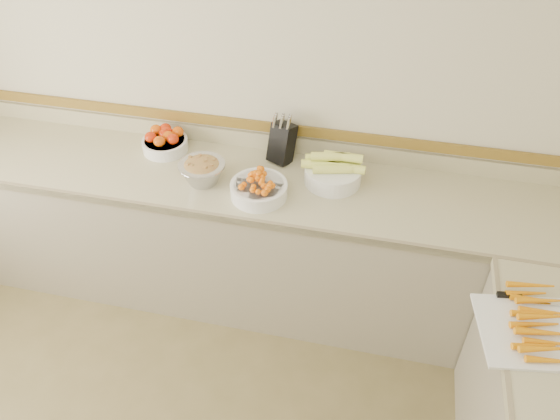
% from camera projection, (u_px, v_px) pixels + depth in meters
% --- Properties ---
extents(back_wall, '(4.00, 0.00, 4.00)m').
position_uv_depth(back_wall, '(243.00, 83.00, 2.95)').
color(back_wall, beige).
rests_on(back_wall, ground_plane).
extents(counter_back, '(4.00, 0.65, 1.08)m').
position_uv_depth(counter_back, '(235.00, 237.00, 3.26)').
color(counter_back, '#BBB387').
rests_on(counter_back, ground_plane).
extents(knife_block, '(0.17, 0.18, 0.29)m').
position_uv_depth(knife_block, '(282.00, 142.00, 3.02)').
color(knife_block, black).
rests_on(knife_block, counter_back).
extents(tomato_bowl, '(0.26, 0.26, 0.13)m').
position_uv_depth(tomato_bowl, '(165.00, 141.00, 3.13)').
color(tomato_bowl, white).
rests_on(tomato_bowl, counter_back).
extents(cherry_tomato_bowl, '(0.30, 0.30, 0.16)m').
position_uv_depth(cherry_tomato_bowl, '(259.00, 187.00, 2.81)').
color(cherry_tomato_bowl, white).
rests_on(cherry_tomato_bowl, counter_back).
extents(corn_bowl, '(0.34, 0.31, 0.18)m').
position_uv_depth(corn_bowl, '(333.00, 171.00, 2.89)').
color(corn_bowl, white).
rests_on(corn_bowl, counter_back).
extents(rhubarb_bowl, '(0.25, 0.25, 0.14)m').
position_uv_depth(rhubarb_bowl, '(202.00, 171.00, 2.89)').
color(rhubarb_bowl, '#B2B2BA').
rests_on(rhubarb_bowl, counter_back).
extents(cutting_board, '(0.51, 0.45, 0.07)m').
position_uv_depth(cutting_board, '(539.00, 327.00, 2.17)').
color(cutting_board, white).
rests_on(cutting_board, counter_right).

